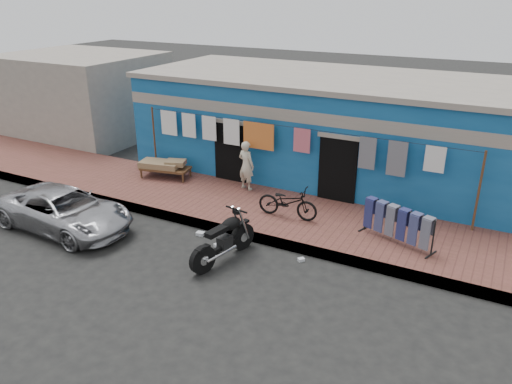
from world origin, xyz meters
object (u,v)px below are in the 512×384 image
at_px(car, 64,209).
at_px(charpoy, 166,169).
at_px(seated_person, 246,165).
at_px(jeans_rack, 398,224).
at_px(motorcycle, 223,238).
at_px(bicycle, 288,199).

height_order(car, charpoy, car).
xyz_separation_m(seated_person, jeans_rack, (4.84, -1.31, -0.28)).
relative_size(motorcycle, charpoy, 1.05).
bearing_deg(seated_person, car, 65.02).
height_order(seated_person, charpoy, seated_person).
relative_size(motorcycle, jeans_rack, 0.95).
bearing_deg(motorcycle, car, -163.72).
bearing_deg(motorcycle, seated_person, 120.60).
xyz_separation_m(seated_person, bicycle, (1.94, -1.26, -0.22)).
height_order(car, motorcycle, motorcycle).
bearing_deg(car, motorcycle, -81.10).
xyz_separation_m(seated_person, charpoy, (-2.80, -0.32, -0.47)).
height_order(bicycle, motorcycle, bicycle).
relative_size(seated_person, jeans_rack, 0.77).
bearing_deg(bicycle, jeans_rack, -94.05).
distance_m(car, charpoy, 3.87).
xyz_separation_m(car, jeans_rack, (8.00, 2.85, 0.16)).
bearing_deg(car, jeans_rack, -68.04).
relative_size(car, charpoy, 2.22).
height_order(motorcycle, charpoy, motorcycle).
xyz_separation_m(car, seated_person, (3.16, 4.16, 0.45)).
bearing_deg(car, bicycle, -58.01).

